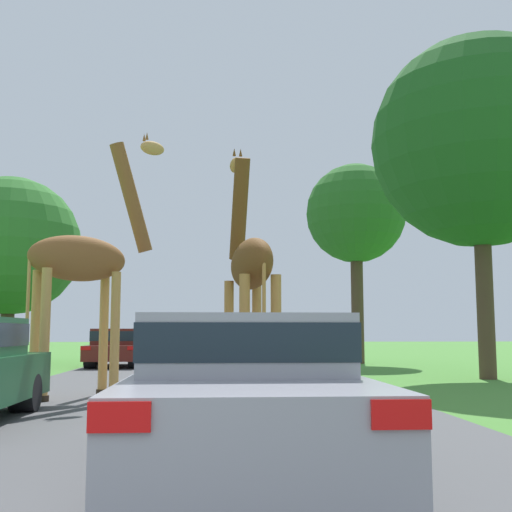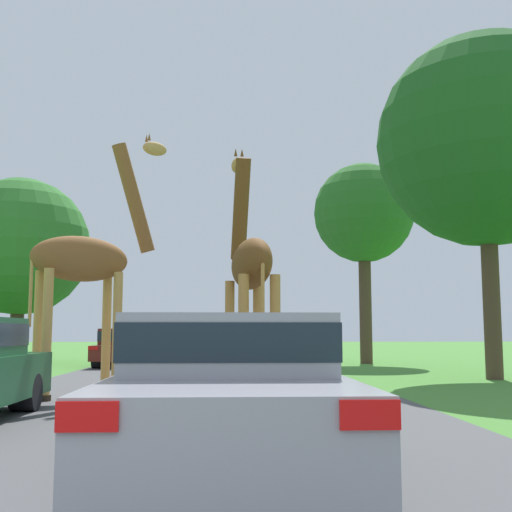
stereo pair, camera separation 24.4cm
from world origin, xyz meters
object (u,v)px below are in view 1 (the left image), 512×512
Objects in this scene: giraffe_near_road at (249,269)px; giraffe_companion at (86,264)px; car_far_ahead at (118,346)px; tree_left_edge at (356,215)px; tree_centre_back at (11,246)px; car_lead_maroon at (242,392)px; car_queue_right at (264,350)px; car_queue_left at (212,343)px; tree_right_cluster at (478,143)px.

giraffe_companion is at bearing 149.25° from giraffe_near_road.
car_far_ahead is 0.49× the size of tree_left_edge.
tree_centre_back is at bearing 174.89° from tree_left_edge.
giraffe_companion is at bearing -85.30° from car_far_ahead.
tree_centre_back is (-4.91, 2.88, 4.08)m from car_far_ahead.
giraffe_near_road reaches higher than car_lead_maroon.
car_far_ahead is (-5.02, 4.88, -0.01)m from car_queue_right.
tree_centre_back is (-14.27, 1.28, -1.26)m from tree_left_edge.
car_queue_left is at bearing 83.94° from giraffe_near_road.
giraffe_companion is 7.96m from car_lead_maroon.
car_lead_maroon is at bearing -105.78° from tree_left_edge.
car_queue_right is at bearing 159.56° from tree_right_cluster.
car_queue_left reaches higher than car_far_ahead.
giraffe_companion is 1.30× the size of car_queue_left.
giraffe_near_road is at bearing -96.70° from car_queue_right.
car_queue_left is (-1.52, 8.34, 0.07)m from car_queue_right.
car_far_ahead is at bearing 99.88° from giraffe_near_road.
giraffe_near_road reaches higher than car_queue_right.
tree_centre_back is (-8.60, 21.34, 4.06)m from car_lead_maroon.
car_far_ahead is (-3.50, -3.45, -0.07)m from car_queue_left.
car_queue_right is at bearing 75.03° from giraffe_near_road.
car_queue_right is at bearing -123.85° from tree_left_edge.
car_queue_right is 0.43× the size of tree_right_cluster.
car_queue_left is 8.10m from tree_left_edge.
car_lead_maroon reaches higher than car_far_ahead.
tree_right_cluster is (1.54, -8.68, 0.49)m from tree_left_edge.
car_queue_right is at bearing 84.45° from car_lead_maroon.
tree_centre_back reaches higher than car_queue_right.
car_queue_left reaches higher than car_queue_right.
tree_centre_back is at bearing 141.96° from car_queue_right.
giraffe_near_road is at bearing -141.13° from tree_right_cluster.
tree_left_edge is (5.87, -1.85, 5.27)m from car_queue_left.
giraffe_companion is at bearing -123.34° from tree_left_edge.
giraffe_companion is 0.68× the size of tree_left_edge.
car_queue_right is at bearing -44.21° from car_far_ahead.
tree_right_cluster reaches higher than car_lead_maroon.
car_queue_right is (1.32, 13.58, -0.02)m from car_lead_maroon.
tree_left_edge reaches higher than giraffe_companion.
tree_right_cluster is at bearing -54.87° from car_queue_left.
tree_centre_back is at bearing 149.56° from car_far_ahead.
car_lead_maroon reaches higher than car_queue_right.
tree_left_edge is at bearing -17.48° from car_queue_left.
car_lead_maroon is 1.05× the size of car_queue_left.
tree_left_edge is (8.45, 12.84, 3.46)m from giraffe_companion.
tree_left_edge is 14.39m from tree_centre_back.
car_lead_maroon is 0.55× the size of tree_left_edge.
giraffe_near_road reaches higher than car_far_ahead.
car_queue_right is (0.90, 7.67, -1.67)m from giraffe_near_road.
tree_centre_back is 18.77m from tree_right_cluster.
car_queue_left is 0.52× the size of tree_left_edge.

